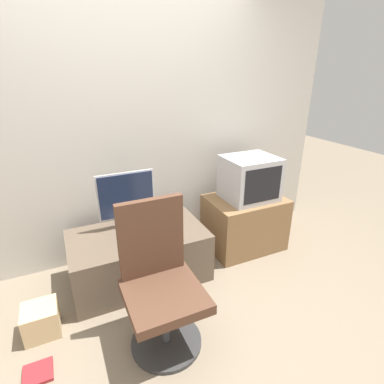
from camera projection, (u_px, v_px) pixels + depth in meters
The scene contains 11 objects.
ground_plane at pixel (183, 343), 2.09m from camera, with size 12.00×12.00×0.00m, color #7F705B.
wall_back at pixel (123, 125), 2.70m from camera, with size 4.40×0.05×2.60m.
desk at pixel (139, 255), 2.68m from camera, with size 1.17×0.67×0.45m.
side_stand at pixel (244, 222), 3.15m from camera, with size 0.76×0.56×0.56m.
main_monitor at pixel (127, 199), 2.61m from camera, with size 0.50×0.19×0.51m.
keyboard at pixel (139, 239), 2.49m from camera, with size 0.30×0.14×0.01m.
mouse at pixel (164, 232), 2.59m from camera, with size 0.06×0.04×0.03m.
crt_tv at pixel (250, 178), 2.96m from camera, with size 0.50×0.44×0.43m.
office_chair at pixel (160, 286), 1.99m from camera, with size 0.50×0.50×1.01m.
cardboard_box_lower at pixel (41, 320), 2.14m from camera, with size 0.24×0.23×0.22m.
book at pixel (38, 373), 1.87m from camera, with size 0.17×0.17×0.02m.
Camera 1 is at (-0.59, -1.41, 1.78)m, focal length 28.00 mm.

